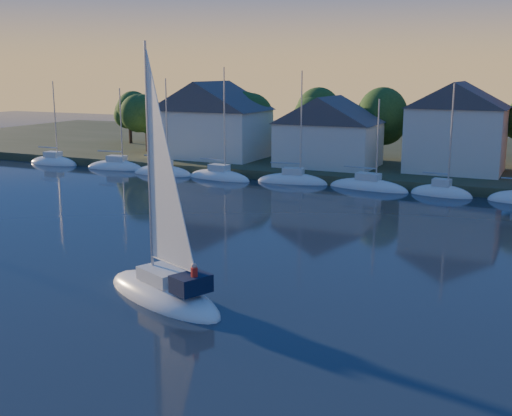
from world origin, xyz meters
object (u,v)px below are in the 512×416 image
Objects in this scene: clubhouse_east at (457,126)px; hero_sailboat at (164,288)px; clubhouse_centre at (329,131)px; clubhouse_west at (212,119)px.

hero_sailboat is at bearing -100.10° from clubhouse_east.
hero_sailboat reaches higher than clubhouse_east.
clubhouse_centre is 14.17m from clubhouse_east.
clubhouse_centre is 1.10× the size of clubhouse_east.
clubhouse_centre is at bearing -58.87° from hero_sailboat.
clubhouse_east is (14.00, 2.00, 0.87)m from clubhouse_centre.
clubhouse_west is 1.18× the size of clubhouse_centre.
clubhouse_west is at bearing 176.42° from clubhouse_centre.
clubhouse_east reaches higher than clubhouse_west.
clubhouse_east is 0.72× the size of hero_sailboat.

